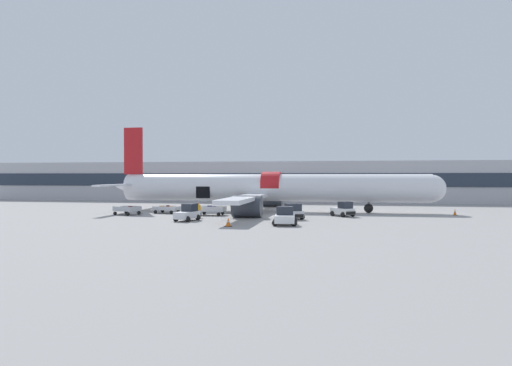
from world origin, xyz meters
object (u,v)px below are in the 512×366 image
object	(u,v)px
baggage_cart_empty	(128,211)
ground_crew_driver	(198,210)
baggage_cart_queued	(167,210)
ground_crew_loader_a	(243,207)
baggage_tug_rear	(343,210)
ground_crew_loader_b	(255,206)
ground_crew_supervisor	(233,206)
baggage_tug_spare	(285,217)
baggage_tug_lead	(292,212)
airplane	(267,189)
baggage_cart_loading	(212,211)
baggage_tug_mid	(188,214)

from	to	relation	value
baggage_cart_empty	ground_crew_driver	world-z (taller)	ground_crew_driver
baggage_cart_queued	baggage_cart_empty	distance (m)	4.46
ground_crew_loader_a	ground_crew_driver	bearing A→B (deg)	-136.93
baggage_tug_rear	ground_crew_loader_b	bearing A→B (deg)	172.19
baggage_tug_rear	ground_crew_supervisor	xyz separation A→B (m)	(-12.07, 0.55, 0.30)
baggage_tug_rear	ground_crew_supervisor	world-z (taller)	ground_crew_supervisor
ground_crew_loader_b	baggage_tug_spare	bearing A→B (deg)	-67.01
baggage_tug_lead	airplane	bearing A→B (deg)	113.27
baggage_tug_lead	baggage_tug_spare	distance (m)	5.76
baggage_tug_rear	baggage_tug_spare	size ratio (longest dim) A/B	1.05
baggage_tug_spare	baggage_cart_loading	distance (m)	12.28
baggage_cart_loading	ground_crew_loader_a	world-z (taller)	ground_crew_loader_a
ground_crew_loader_b	ground_crew_driver	distance (m)	7.30
baggage_tug_spare	baggage_tug_lead	bearing A→B (deg)	89.68
baggage_tug_lead	baggage_cart_queued	bearing A→B (deg)	163.68
ground_crew_loader_a	ground_crew_driver	xyz separation A→B (m)	(-3.91, -3.66, -0.03)
baggage_tug_lead	ground_crew_loader_a	world-z (taller)	ground_crew_loader_a
baggage_tug_mid	baggage_tug_spare	bearing A→B (deg)	-13.20
baggage_tug_spare	baggage_cart_loading	world-z (taller)	baggage_tug_spare
ground_crew_loader_a	airplane	bearing A→B (deg)	72.36
baggage_cart_loading	baggage_cart_queued	bearing A→B (deg)	164.60
baggage_cart_loading	ground_crew_driver	xyz separation A→B (m)	(-0.70, -2.88, 0.32)
baggage_cart_empty	ground_crew_loader_a	bearing A→B (deg)	8.89
airplane	ground_crew_driver	bearing A→B (deg)	-121.57
ground_crew_loader_a	baggage_tug_mid	bearing A→B (deg)	-119.00
airplane	ground_crew_loader_b	bearing A→B (deg)	-101.07
baggage_tug_rear	ground_crew_loader_b	xyz separation A→B (m)	(-9.72, 1.33, 0.24)
baggage_cart_loading	ground_crew_loader_b	distance (m)	4.93
baggage_tug_lead	baggage_tug_mid	xyz separation A→B (m)	(-9.58, -3.52, 0.01)
baggage_cart_queued	ground_crew_loader_a	bearing A→B (deg)	-5.18
baggage_tug_lead	ground_crew_loader_a	distance (m)	6.69
baggage_cart_empty	baggage_cart_queued	bearing A→B (deg)	38.40
baggage_tug_lead	ground_crew_loader_b	size ratio (longest dim) A/B	1.97
airplane	ground_crew_loader_b	distance (m)	4.39
baggage_tug_spare	baggage_cart_loading	xyz separation A→B (m)	(-8.89, 8.47, -0.18)
baggage_tug_mid	baggage_cart_loading	world-z (taller)	baggage_tug_mid
baggage_cart_queued	ground_crew_loader_b	distance (m)	10.06
baggage_cart_loading	baggage_tug_lead	bearing A→B (deg)	-16.90
baggage_tug_mid	ground_crew_driver	bearing A→B (deg)	90.57
airplane	baggage_cart_loading	xyz separation A→B (m)	(-5.00, -6.39, -2.25)
baggage_tug_mid	baggage_cart_empty	xyz separation A→B (m)	(-8.60, 5.05, -0.22)
baggage_cart_empty	ground_crew_loader_a	distance (m)	12.64
baggage_tug_rear	ground_crew_driver	size ratio (longest dim) A/B	1.77
baggage_cart_empty	ground_crew_supervisor	distance (m)	11.53
airplane	baggage_cart_queued	size ratio (longest dim) A/B	10.12
baggage_tug_mid	baggage_cart_empty	bearing A→B (deg)	149.58
baggage_tug_mid	baggage_cart_loading	xyz separation A→B (m)	(0.67, 6.23, -0.18)
baggage_tug_rear	ground_crew_loader_b	size ratio (longest dim) A/B	1.62
baggage_tug_rear	ground_crew_loader_b	world-z (taller)	ground_crew_loader_b
baggage_tug_spare	ground_crew_loader_a	world-z (taller)	ground_crew_loader_a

